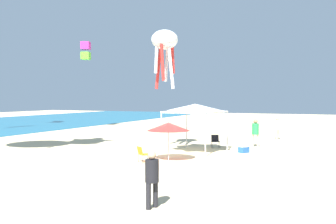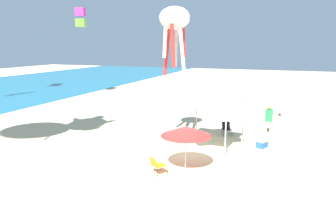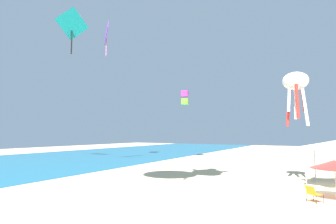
{
  "view_description": "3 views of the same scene",
  "coord_description": "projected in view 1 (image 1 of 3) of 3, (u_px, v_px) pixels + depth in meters",
  "views": [
    {
      "loc": [
        -19.41,
        -8.47,
        3.31
      ],
      "look_at": [
        1.68,
        0.75,
        2.43
      ],
      "focal_mm": 40.09,
      "sensor_mm": 36.0,
      "label": 1
    },
    {
      "loc": [
        -14.14,
        -4.61,
        5.52
      ],
      "look_at": [
        3.31,
        2.01,
        1.5
      ],
      "focal_mm": 33.22,
      "sensor_mm": 36.0,
      "label": 2
    },
    {
      "loc": [
        -16.9,
        -0.07,
        3.35
      ],
      "look_at": [
        -0.08,
        10.04,
        5.05
      ],
      "focal_mm": 26.98,
      "sensor_mm": 36.0,
      "label": 3
    }
  ],
  "objects": [
    {
      "name": "kite_octopus_white",
      "position": [
        165.0,
        43.0,
        23.52
      ],
      "size": [
        1.67,
        1.67,
        3.71
      ],
      "rotation": [
        0.0,
        0.0,
        2.27
      ],
      "color": "white"
    },
    {
      "name": "kite_box_magenta",
      "position": [
        86.0,
        51.0,
        40.19
      ],
      "size": [
        1.14,
        1.14,
        1.89
      ],
      "rotation": [
        0.0,
        0.0,
        0.34
      ],
      "color": "#E02D9E"
    },
    {
      "name": "person_watching_sky",
      "position": [
        277.0,
        127.0,
        29.66
      ],
      "size": [
        0.47,
        0.42,
        1.75
      ],
      "rotation": [
        0.0,
        0.0,
        6.26
      ],
      "color": "#C6B28C",
      "rests_on": "ground"
    },
    {
      "name": "ground",
      "position": [
        168.0,
        157.0,
        21.29
      ],
      "size": [
        120.0,
        120.0,
        0.1
      ],
      "primitive_type": "cube",
      "color": "beige"
    },
    {
      "name": "canopy_tent",
      "position": [
        195.0,
        108.0,
        22.74
      ],
      "size": [
        3.58,
        3.36,
        2.94
      ],
      "rotation": [
        0.0,
        0.0,
        -0.14
      ],
      "color": "#B7B7BC",
      "rests_on": "ground"
    },
    {
      "name": "beach_umbrella",
      "position": [
        169.0,
        127.0,
        19.66
      ],
      "size": [
        2.26,
        2.26,
        2.02
      ],
      "color": "silver",
      "rests_on": "ground"
    },
    {
      "name": "person_by_tent",
      "position": [
        255.0,
        131.0,
        25.15
      ],
      "size": [
        0.44,
        0.49,
        1.86
      ],
      "rotation": [
        0.0,
        0.0,
        4.91
      ],
      "color": "#C6B28C",
      "rests_on": "ground"
    },
    {
      "name": "cooler_box",
      "position": [
        244.0,
        149.0,
        22.54
      ],
      "size": [
        0.74,
        0.65,
        0.4
      ],
      "color": "blue",
      "rests_on": "ground"
    },
    {
      "name": "person_beachcomber",
      "position": [
        152.0,
        175.0,
        11.18
      ],
      "size": [
        0.45,
        0.41,
        1.73
      ],
      "rotation": [
        0.0,
        0.0,
        5.99
      ],
      "color": "black",
      "rests_on": "ground"
    },
    {
      "name": "folding_chair_right_of_tent",
      "position": [
        215.0,
        140.0,
        25.03
      ],
      "size": [
        0.78,
        0.72,
        0.82
      ],
      "rotation": [
        0.0,
        0.0,
        5.13
      ],
      "color": "black",
      "rests_on": "ground"
    },
    {
      "name": "folding_chair_facing_ocean",
      "position": [
        143.0,
        153.0,
        19.19
      ],
      "size": [
        0.81,
        0.78,
        0.82
      ],
      "rotation": [
        0.0,
        0.0,
        0.95
      ],
      "color": "black",
      "rests_on": "ground"
    }
  ]
}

